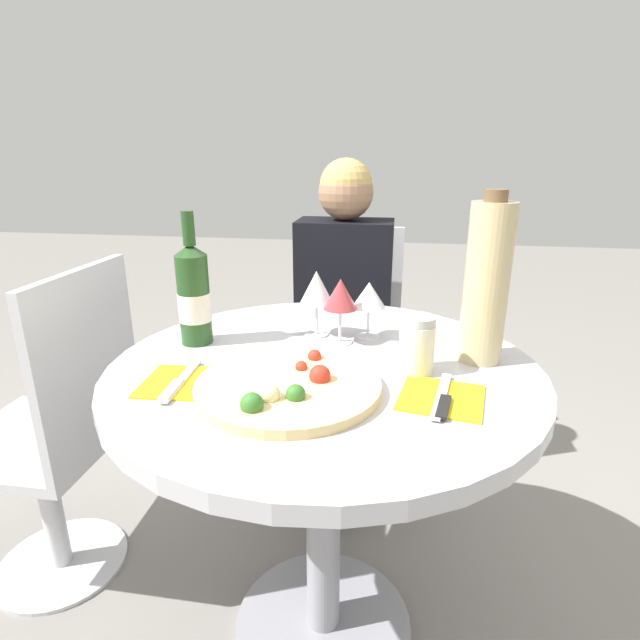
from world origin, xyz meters
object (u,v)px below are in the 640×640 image
chair_behind_diner (345,354)px  seated_diner (341,345)px  dining_table (324,425)px  wine_bottle (194,295)px  chair_empty_side (60,439)px  tall_carafe (486,283)px  pizza_large (288,386)px

chair_behind_diner → seated_diner: 0.17m
dining_table → wine_bottle: wine_bottle is taller
chair_behind_diner → wine_bottle: (-0.28, -0.74, 0.43)m
chair_behind_diner → chair_empty_side: 1.02m
dining_table → tall_carafe: bearing=12.2°
seated_diner → wine_bottle: seated_diner is taller
chair_behind_diner → seated_diner: seated_diner is taller
chair_behind_diner → pizza_large: bearing=89.5°
dining_table → tall_carafe: (0.33, 0.07, 0.33)m
chair_empty_side → tall_carafe: size_ratio=2.54×
seated_diner → pizza_large: (-0.01, -0.82, 0.24)m
dining_table → wine_bottle: size_ratio=2.98×
dining_table → chair_behind_diner: bearing=92.6°
dining_table → chair_behind_diner: chair_behind_diner is taller
wine_bottle → dining_table: bearing=-13.5°
pizza_large → dining_table: bearing=72.4°
chair_empty_side → wine_bottle: (0.43, -0.01, 0.43)m
pizza_large → tall_carafe: bearing=29.9°
chair_behind_diner → chair_empty_side: (-0.71, -0.73, 0.00)m
seated_diner → chair_empty_side: 0.93m
dining_table → tall_carafe: size_ratio=2.54×
dining_table → pizza_large: pizza_large is taller
chair_empty_side → tall_carafe: 1.18m
dining_table → chair_behind_diner: (-0.04, 0.82, -0.16)m
dining_table → wine_bottle: (-0.32, 0.08, 0.27)m
chair_empty_side → dining_table: bearing=-96.5°
seated_diner → tall_carafe: (0.37, -0.60, 0.40)m
dining_table → pizza_large: bearing=-107.6°
chair_behind_diner → seated_diner: (-0.00, -0.14, 0.09)m
dining_table → pizza_large: 0.22m
seated_diner → chair_behind_diner: bearing=-90.0°
dining_table → chair_behind_diner: size_ratio=1.00×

